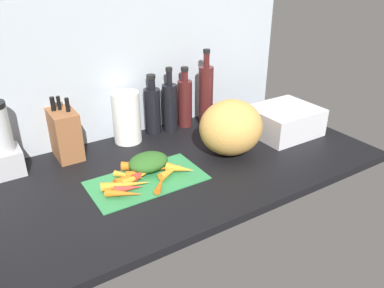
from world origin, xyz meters
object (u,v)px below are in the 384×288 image
at_px(carrot_2, 145,166).
at_px(bottle_0, 152,109).
at_px(carrot_3, 127,178).
at_px(knife_block, 65,133).
at_px(cutting_board, 147,180).
at_px(carrot_6, 171,171).
at_px(carrot_12, 141,172).
at_px(carrot_11, 161,183).
at_px(carrot_5, 143,172).
at_px(carrot_4, 127,185).
at_px(dish_rack, 284,121).
at_px(blender_appliance, 1,144).
at_px(bottle_3, 206,94).
at_px(carrot_7, 130,176).
at_px(bottle_1, 170,106).
at_px(paper_towel_roll, 127,117).
at_px(carrot_1, 124,193).
at_px(carrot_9, 159,168).
at_px(winter_squash, 231,127).
at_px(carrot_10, 129,188).
at_px(bottle_2, 185,102).
at_px(carrot_0, 180,169).
at_px(carrot_8, 139,176).

height_order(carrot_2, bottle_0, bottle_0).
height_order(carrot_3, knife_block, knife_block).
bearing_deg(cutting_board, carrot_6, -11.47).
bearing_deg(carrot_12, carrot_3, -167.15).
relative_size(cutting_board, carrot_11, 3.70).
bearing_deg(bottle_0, carrot_5, -122.40).
relative_size(carrot_3, carrot_5, 1.00).
bearing_deg(carrot_4, dish_rack, 4.21).
bearing_deg(knife_block, blender_appliance, -175.15).
relative_size(cutting_board, dish_rack, 1.45).
distance_m(bottle_0, bottle_3, 0.27).
relative_size(carrot_12, knife_block, 0.47).
bearing_deg(carrot_7, bottle_1, 42.08).
height_order(cutting_board, paper_towel_roll, paper_towel_roll).
relative_size(carrot_1, carrot_6, 1.07).
bearing_deg(carrot_9, winter_squash, -0.78).
relative_size(carrot_9, carrot_10, 1.09).
height_order(carrot_9, bottle_2, bottle_2).
bearing_deg(carrot_12, knife_block, 119.82).
relative_size(blender_appliance, bottle_0, 1.03).
bearing_deg(bottle_3, carrot_5, -148.06).
distance_m(carrot_3, bottle_1, 0.50).
height_order(carrot_2, blender_appliance, blender_appliance).
distance_m(cutting_board, carrot_5, 0.03).
distance_m(cutting_board, dish_rack, 0.72).
distance_m(carrot_0, carrot_4, 0.21).
distance_m(carrot_1, carrot_10, 0.03).
relative_size(carrot_2, carrot_8, 1.21).
distance_m(carrot_11, winter_squash, 0.40).
height_order(carrot_3, carrot_7, carrot_3).
distance_m(carrot_0, carrot_10, 0.21).
relative_size(knife_block, bottle_0, 0.92).
bearing_deg(carrot_5, blender_appliance, 143.99).
relative_size(knife_block, blender_appliance, 0.89).
bearing_deg(carrot_0, carrot_11, -158.93).
xyz_separation_m(carrot_9, bottle_0, (0.15, 0.35, 0.09)).
distance_m(carrot_11, bottle_3, 0.62).
bearing_deg(paper_towel_roll, bottle_3, -2.84).
distance_m(carrot_9, paper_towel_roll, 0.34).
bearing_deg(winter_squash, carrot_12, 177.78).
bearing_deg(carrot_9, carrot_10, -156.72).
xyz_separation_m(carrot_5, carrot_8, (-0.03, -0.01, -0.00)).
relative_size(carrot_8, blender_appliance, 0.52).
bearing_deg(carrot_1, carrot_6, 12.13).
xyz_separation_m(bottle_0, bottle_2, (0.16, -0.01, 0.01)).
bearing_deg(bottle_2, carrot_11, -130.30).
xyz_separation_m(carrot_2, dish_rack, (0.69, -0.02, 0.04)).
height_order(carrot_5, carrot_9, carrot_5).
relative_size(cutting_board, carrot_1, 3.32).
bearing_deg(carrot_11, blender_appliance, 137.81).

